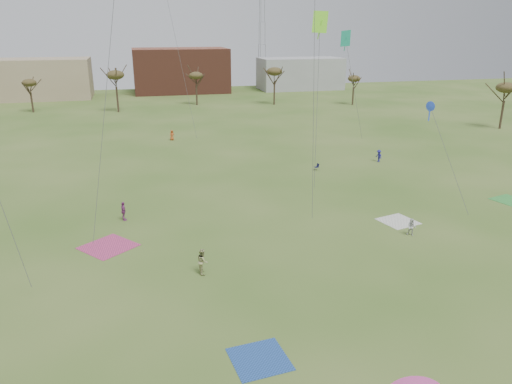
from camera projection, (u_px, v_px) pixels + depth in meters
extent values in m
plane|color=#34561B|center=(305.00, 344.00, 28.70)|extent=(260.00, 260.00, 0.00)
imported|color=#9A9A62|center=(203.00, 261.00, 36.65)|extent=(0.77, 0.98, 1.98)
imported|color=#8E3B7E|center=(124.00, 211.00, 46.72)|extent=(0.64, 1.16, 1.88)
imported|color=silver|center=(412.00, 227.00, 43.37)|extent=(0.97, 0.97, 1.59)
imported|color=#A94A1D|center=(172.00, 135.00, 79.97)|extent=(0.97, 0.83, 1.67)
imported|color=navy|center=(379.00, 156.00, 67.20)|extent=(0.84, 1.18, 1.67)
cube|color=#224996|center=(259.00, 359.00, 27.37)|extent=(3.41, 3.41, 0.03)
cube|color=silver|center=(398.00, 221.00, 46.76)|extent=(3.84, 3.84, 0.03)
cube|color=#B3376A|center=(108.00, 247.00, 41.39)|extent=(5.46, 5.46, 0.03)
cube|color=green|center=(510.00, 201.00, 52.36)|extent=(3.89, 3.89, 0.03)
cube|color=#121333|center=(316.00, 167.00, 63.33)|extent=(0.58, 0.58, 0.04)
cube|color=#121333|center=(318.00, 165.00, 63.34)|extent=(0.22, 0.52, 0.44)
cube|color=#178A67|center=(346.00, 38.00, 71.19)|extent=(1.15, 1.15, 2.26)
cube|color=#178A67|center=(345.00, 44.00, 71.44)|extent=(0.08, 0.08, 2.03)
cylinder|color=#4C4C51|center=(354.00, 91.00, 74.06)|extent=(3.80, 0.04, 15.19)
cylinder|color=#4C4C51|center=(105.00, 108.00, 37.14)|extent=(3.93, 0.68, 21.90)
cylinder|color=#4C4C51|center=(314.00, 85.00, 41.51)|extent=(0.45, 0.74, 24.13)
cylinder|color=#4C4C51|center=(2.00, 206.00, 30.99)|extent=(1.89, 0.28, 12.04)
cylinder|color=#4C4C51|center=(180.00, 60.00, 74.87)|extent=(3.82, 3.56, 23.94)
cube|color=#76DD24|center=(320.00, 22.00, 49.88)|extent=(1.09, 1.09, 2.15)
cube|color=#76DD24|center=(320.00, 30.00, 50.13)|extent=(0.08, 0.08, 1.93)
cylinder|color=#4C4C51|center=(317.00, 108.00, 51.72)|extent=(0.69, 1.93, 17.26)
cone|color=blue|center=(430.00, 106.00, 45.54)|extent=(0.94, 0.07, 0.94)
cube|color=blue|center=(430.00, 113.00, 45.73)|extent=(0.08, 0.08, 1.54)
cylinder|color=#4C4C51|center=(449.00, 161.00, 45.73)|extent=(2.97, 3.76, 9.76)
cylinder|color=#3A2B1E|center=(32.00, 102.00, 105.63)|extent=(0.40, 0.40, 4.32)
ellipsoid|color=#473D1E|center=(29.00, 83.00, 104.29)|extent=(3.02, 3.02, 1.58)
cylinder|color=#3A2B1E|center=(117.00, 100.00, 105.92)|extent=(0.40, 0.40, 5.40)
ellipsoid|color=#473D1E|center=(115.00, 75.00, 104.24)|extent=(3.78, 3.78, 1.98)
cylinder|color=#3A2B1E|center=(197.00, 95.00, 115.68)|extent=(0.40, 0.40, 4.68)
ellipsoid|color=#473D1E|center=(196.00, 75.00, 114.23)|extent=(3.28, 3.28, 1.72)
cylinder|color=#3A2B1E|center=(274.00, 93.00, 116.05)|extent=(0.40, 0.40, 5.28)
ellipsoid|color=#473D1E|center=(275.00, 71.00, 114.41)|extent=(3.70, 3.70, 1.94)
cylinder|color=#3A2B1E|center=(353.00, 96.00, 115.77)|extent=(0.40, 0.40, 4.20)
ellipsoid|color=#473D1E|center=(354.00, 79.00, 114.47)|extent=(2.94, 2.94, 1.54)
cylinder|color=#3A2B1E|center=(502.00, 115.00, 88.54)|extent=(0.40, 0.40, 5.04)
ellipsoid|color=#473D1E|center=(506.00, 88.00, 86.97)|extent=(3.53, 3.53, 1.85)
cube|color=#937F60|center=(25.00, 79.00, 124.70)|extent=(32.00, 14.00, 10.00)
cube|color=brown|center=(181.00, 70.00, 138.17)|extent=(26.00, 16.00, 12.00)
cube|color=gray|center=(300.00, 74.00, 144.86)|extent=(24.00, 12.00, 9.00)
cylinder|color=#9EA3A8|center=(265.00, 22.00, 144.54)|extent=(0.16, 0.16, 38.00)
cylinder|color=#9EA3A8|center=(260.00, 22.00, 144.95)|extent=(0.16, 0.16, 38.00)
cylinder|color=#9EA3A8|center=(261.00, 22.00, 143.51)|extent=(0.16, 0.16, 38.00)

